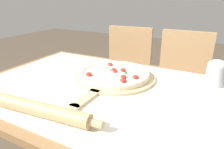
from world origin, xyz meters
TOP-DOWN VIEW (x-y plane):
  - dining_table at (0.00, 0.00)m, footprint 1.19×0.84m
  - towel_cloth at (0.00, 0.00)m, footprint 1.11×0.76m
  - pizza_peel at (0.02, 0.10)m, footprint 0.40×0.57m
  - pizza at (0.02, 0.12)m, footprint 0.35×0.35m
  - rolling_pin at (-0.05, -0.31)m, footprint 0.48×0.09m
  - chair_left at (-0.21, 0.79)m, footprint 0.44×0.44m
  - chair_right at (0.25, 0.79)m, footprint 0.40×0.40m
  - flour_cup at (0.47, 0.26)m, footprint 0.08×0.08m

SIDE VIEW (x-z plane):
  - chair_left at x=-0.21m, z-range 0.07..0.96m
  - chair_right at x=0.25m, z-range 0.07..0.96m
  - dining_table at x=0.00m, z-range 0.25..0.99m
  - towel_cloth at x=0.00m, z-range 0.74..0.74m
  - pizza_peel at x=0.02m, z-range 0.74..0.75m
  - pizza at x=0.02m, z-range 0.75..0.79m
  - rolling_pin at x=-0.05m, z-range 0.74..0.79m
  - flour_cup at x=0.47m, z-range 0.74..0.87m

